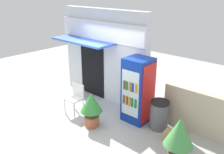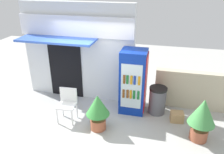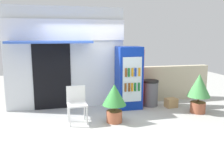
% 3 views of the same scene
% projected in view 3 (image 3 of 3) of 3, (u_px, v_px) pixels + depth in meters
% --- Properties ---
extents(ground, '(16.00, 16.00, 0.00)m').
position_uv_depth(ground, '(96.00, 122.00, 5.87)').
color(ground, '#B2B2AD').
extents(storefront_building, '(3.46, 1.06, 2.97)m').
position_uv_depth(storefront_building, '(65.00, 57.00, 6.91)').
color(storefront_building, silver).
rests_on(storefront_building, ground).
extents(drink_cooler, '(0.72, 0.73, 1.83)m').
position_uv_depth(drink_cooler, '(129.00, 78.00, 6.96)').
color(drink_cooler, '#0C2D9E').
rests_on(drink_cooler, ground).
extents(plastic_chair, '(0.49, 0.45, 0.91)m').
position_uv_depth(plastic_chair, '(77.00, 101.00, 5.81)').
color(plastic_chair, white).
rests_on(plastic_chair, ground).
extents(potted_plant_near_shop, '(0.60, 0.60, 0.97)m').
position_uv_depth(potted_plant_near_shop, '(114.00, 99.00, 5.81)').
color(potted_plant_near_shop, '#AD5B3D').
rests_on(potted_plant_near_shop, ground).
extents(potted_plant_curbside, '(0.63, 0.63, 1.10)m').
position_uv_depth(potted_plant_curbside, '(199.00, 89.00, 6.52)').
color(potted_plant_curbside, '#995138').
rests_on(potted_plant_curbside, ground).
extents(trash_bin, '(0.50, 0.50, 0.80)m').
position_uv_depth(trash_bin, '(150.00, 93.00, 7.24)').
color(trash_bin, '#595960').
rests_on(trash_bin, ground).
extents(stone_boundary_wall, '(2.38, 0.24, 1.14)m').
position_uv_depth(stone_boundary_wall, '(174.00, 83.00, 7.96)').
color(stone_boundary_wall, beige).
rests_on(stone_boundary_wall, ground).
extents(cardboard_box, '(0.37, 0.30, 0.27)m').
position_uv_depth(cardboard_box, '(171.00, 103.00, 7.11)').
color(cardboard_box, tan).
rests_on(cardboard_box, ground).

